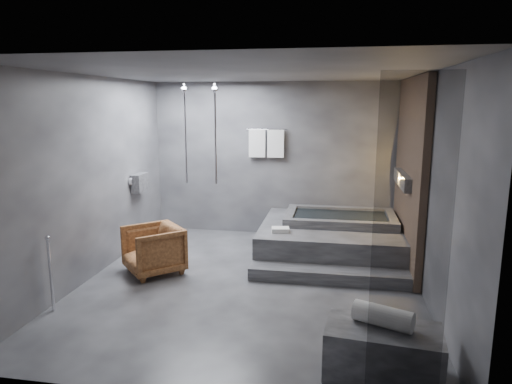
# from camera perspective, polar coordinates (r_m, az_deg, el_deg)

# --- Properties ---
(room) EXTENTS (5.00, 5.04, 2.82)m
(room) POSITION_cam_1_polar(r_m,az_deg,el_deg) (6.08, 3.31, 4.49)
(room) COLOR #2B2B2D
(room) RESTS_ON ground
(tub_deck) EXTENTS (2.20, 2.00, 0.50)m
(tub_deck) POSITION_cam_1_polar(r_m,az_deg,el_deg) (7.53, 9.24, -5.86)
(tub_deck) COLOR #303032
(tub_deck) RESTS_ON ground
(tub_step) EXTENTS (2.20, 0.36, 0.18)m
(tub_step) POSITION_cam_1_polar(r_m,az_deg,el_deg) (6.47, 9.03, -10.25)
(tub_step) COLOR #303032
(tub_step) RESTS_ON ground
(concrete_bench) EXTENTS (1.07, 0.67, 0.46)m
(concrete_bench) POSITION_cam_1_polar(r_m,az_deg,el_deg) (4.50, 15.55, -18.69)
(concrete_bench) COLOR #353538
(concrete_bench) RESTS_ON ground
(driftwood_chair) EXTENTS (1.06, 1.06, 0.69)m
(driftwood_chair) POSITION_cam_1_polar(r_m,az_deg,el_deg) (6.79, -12.70, -7.04)
(driftwood_chair) COLOR #4C2813
(driftwood_chair) RESTS_ON ground
(rolled_towel) EXTENTS (0.56, 0.39, 0.19)m
(rolled_towel) POSITION_cam_1_polar(r_m,az_deg,el_deg) (4.38, 15.58, -14.73)
(rolled_towel) COLOR white
(rolled_towel) RESTS_ON concrete_bench
(deck_towel) EXTENTS (0.29, 0.23, 0.07)m
(deck_towel) POSITION_cam_1_polar(r_m,az_deg,el_deg) (6.94, 3.07, -4.75)
(deck_towel) COLOR silver
(deck_towel) RESTS_ON tub_deck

